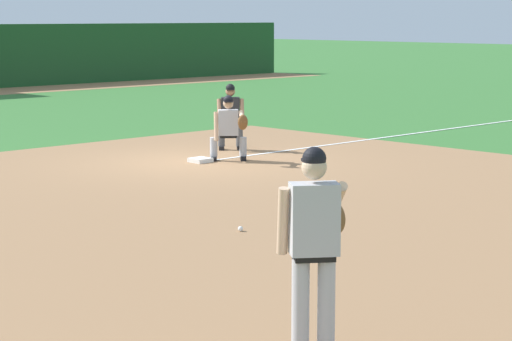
# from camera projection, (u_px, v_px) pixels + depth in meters

# --- Properties ---
(ground_plane) EXTENTS (160.00, 160.00, 0.00)m
(ground_plane) POSITION_uv_depth(u_px,v_px,m) (200.00, 162.00, 20.12)
(ground_plane) COLOR #336B2D
(infield_dirt_patch) EXTENTS (18.00, 18.00, 0.01)m
(infield_dirt_patch) POSITION_uv_depth(u_px,v_px,m) (234.00, 222.00, 14.28)
(infield_dirt_patch) COLOR #936B47
(infield_dirt_patch) RESTS_ON ground
(foul_line_stripe) EXTENTS (15.81, 0.10, 0.00)m
(foul_line_stripe) POSITION_uv_depth(u_px,v_px,m) (433.00, 131.00, 25.56)
(foul_line_stripe) COLOR white
(foul_line_stripe) RESTS_ON ground
(first_base_bag) EXTENTS (0.38, 0.38, 0.09)m
(first_base_bag) POSITION_uv_depth(u_px,v_px,m) (200.00, 160.00, 20.11)
(first_base_bag) COLOR white
(first_base_bag) RESTS_ON ground
(baseball) EXTENTS (0.07, 0.07, 0.07)m
(baseball) POSITION_uv_depth(u_px,v_px,m) (241.00, 229.00, 13.65)
(baseball) COLOR white
(baseball) RESTS_ON ground
(pitcher) EXTENTS (0.85, 0.55, 1.86)m
(pitcher) POSITION_uv_depth(u_px,v_px,m) (315.00, 242.00, 8.31)
(pitcher) COLOR black
(pitcher) RESTS_ON ground
(first_baseman) EXTENTS (0.71, 1.09, 1.34)m
(first_baseman) POSITION_uv_depth(u_px,v_px,m) (229.00, 125.00, 20.19)
(first_baseman) COLOR black
(first_baseman) RESTS_ON ground
(umpire) EXTENTS (0.68, 0.66, 1.46)m
(umpire) POSITION_uv_depth(u_px,v_px,m) (230.00, 114.00, 21.89)
(umpire) COLOR black
(umpire) RESTS_ON ground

